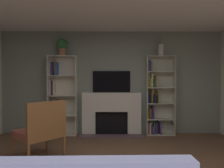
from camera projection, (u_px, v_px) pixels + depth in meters
The scene contains 8 objects.
wall_back_accent at pixel (112, 83), 5.65m from camera, with size 5.75×0.06×2.62m, color gray.
fireplace at pixel (112, 113), 5.54m from camera, with size 1.59×0.49×1.07m.
tv at pixel (112, 82), 5.59m from camera, with size 0.95×0.06×0.54m, color black.
bookshelf_left at pixel (60, 98), 5.53m from camera, with size 0.71×0.27×1.99m.
bookshelf_right at pixel (157, 98), 5.55m from camera, with size 0.71×0.26×1.99m.
potted_plant at pixel (62, 46), 5.43m from camera, with size 0.27×0.27×0.42m.
vase_with_flowers at pixel (161, 49), 5.45m from camera, with size 0.13×0.13×0.49m.
armchair at pixel (41, 130), 3.73m from camera, with size 0.94×0.94×1.05m.
Camera 1 is at (-0.03, -2.66, 1.44)m, focal length 35.12 mm.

